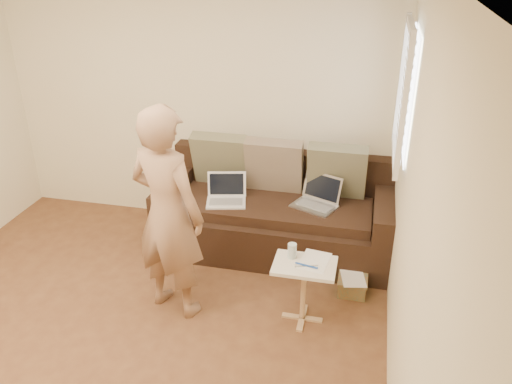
# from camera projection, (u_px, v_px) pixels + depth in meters

# --- Properties ---
(floor) EXTENTS (4.50, 4.50, 0.00)m
(floor) POSITION_uv_depth(u_px,v_px,m) (107.00, 359.00, 3.82)
(floor) COLOR #563220
(floor) RESTS_ON ground
(wall_back) EXTENTS (4.00, 0.00, 4.00)m
(wall_back) POSITION_uv_depth(u_px,v_px,m) (197.00, 101.00, 5.21)
(wall_back) COLOR beige
(wall_back) RESTS_ON ground
(wall_right) EXTENTS (0.00, 4.50, 4.50)m
(wall_right) POSITION_uv_depth(u_px,v_px,m) (413.00, 239.00, 2.84)
(wall_right) COLOR beige
(wall_right) RESTS_ON ground
(window_blinds) EXTENTS (0.12, 0.88, 1.08)m
(window_blinds) POSITION_uv_depth(u_px,v_px,m) (405.00, 93.00, 3.99)
(window_blinds) COLOR white
(window_blinds) RESTS_ON wall_right
(sofa) EXTENTS (2.20, 0.95, 0.85)m
(sofa) POSITION_uv_depth(u_px,v_px,m) (275.00, 209.00, 5.00)
(sofa) COLOR black
(sofa) RESTS_ON ground
(pillow_left) EXTENTS (0.55, 0.29, 0.57)m
(pillow_left) POSITION_uv_depth(u_px,v_px,m) (221.00, 159.00, 5.17)
(pillow_left) COLOR #66664B
(pillow_left) RESTS_ON sofa
(pillow_mid) EXTENTS (0.55, 0.27, 0.57)m
(pillow_mid) POSITION_uv_depth(u_px,v_px,m) (274.00, 166.00, 5.03)
(pillow_mid) COLOR #746353
(pillow_mid) RESTS_ON sofa
(pillow_right) EXTENTS (0.55, 0.28, 0.57)m
(pillow_right) POSITION_uv_depth(u_px,v_px,m) (337.00, 171.00, 4.91)
(pillow_right) COLOR #66664B
(pillow_right) RESTS_ON sofa
(laptop_silver) EXTENTS (0.47, 0.41, 0.26)m
(laptop_silver) POSITION_uv_depth(u_px,v_px,m) (314.00, 207.00, 4.84)
(laptop_silver) COLOR #B7BABC
(laptop_silver) RESTS_ON sofa
(laptop_white) EXTENTS (0.42, 0.34, 0.27)m
(laptop_white) POSITION_uv_depth(u_px,v_px,m) (226.00, 203.00, 4.91)
(laptop_white) COLOR white
(laptop_white) RESTS_ON sofa
(person) EXTENTS (0.74, 0.60, 1.75)m
(person) POSITION_uv_depth(u_px,v_px,m) (168.00, 214.00, 3.99)
(person) COLOR #987053
(person) RESTS_ON ground
(side_table) EXTENTS (0.48, 0.34, 0.53)m
(side_table) POSITION_uv_depth(u_px,v_px,m) (303.00, 292.00, 4.10)
(side_table) COLOR silver
(side_table) RESTS_ON ground
(drinking_glass) EXTENTS (0.07, 0.07, 0.12)m
(drinking_glass) POSITION_uv_depth(u_px,v_px,m) (292.00, 251.00, 4.04)
(drinking_glass) COLOR silver
(drinking_glass) RESTS_ON side_table
(scissors) EXTENTS (0.19, 0.11, 0.02)m
(scissors) POSITION_uv_depth(u_px,v_px,m) (307.00, 266.00, 3.95)
(scissors) COLOR silver
(scissors) RESTS_ON side_table
(paper_on_table) EXTENTS (0.25, 0.33, 0.00)m
(paper_on_table) POSITION_uv_depth(u_px,v_px,m) (314.00, 261.00, 4.02)
(paper_on_table) COLOR white
(paper_on_table) RESTS_ON side_table
(striped_box) EXTENTS (0.25, 0.25, 0.16)m
(striped_box) POSITION_uv_depth(u_px,v_px,m) (352.00, 285.00, 4.49)
(striped_box) COLOR #C54C1D
(striped_box) RESTS_ON ground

